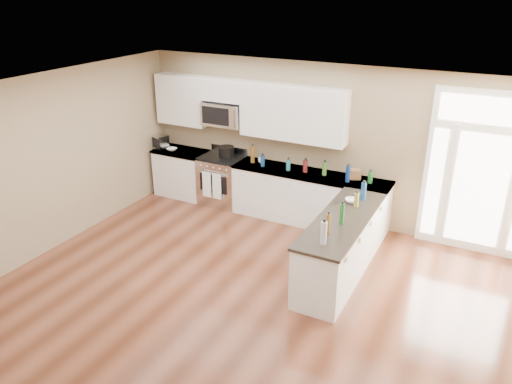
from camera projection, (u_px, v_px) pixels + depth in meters
ground at (205, 345)px, 6.01m from camera, size 8.00×8.00×0.00m
room_shell at (199, 218)px, 5.34m from camera, size 8.00×8.00×8.00m
back_cabinet_left at (183, 174)px, 10.06m from camera, size 1.10×0.66×0.94m
back_cabinet_right at (309, 199)px, 8.92m from camera, size 2.85×0.66×0.94m
peninsula_cabinet at (341, 249)px, 7.28m from camera, size 0.69×2.32×0.94m
upper_cabinet_left at (183, 100)px, 9.60m from camera, size 1.04×0.33×0.95m
upper_cabinet_right at (293, 113)px, 8.62m from camera, size 1.94×0.33×0.95m
upper_cabinet_short at (224, 90)px, 9.10m from camera, size 0.82×0.33×0.40m
microwave at (224, 114)px, 9.24m from camera, size 0.78×0.41×0.42m
entry_door at (482, 174)px, 7.65m from camera, size 1.70×0.10×2.60m
kitchen_range at (222, 180)px, 9.66m from camera, size 0.80×0.71×1.08m
stockpot at (226, 151)px, 9.43m from camera, size 0.30×0.30×0.22m
toaster_oven at (160, 141)px, 9.96m from camera, size 0.38×0.34×0.27m
cardboard_box at (355, 174)px, 8.44m from camera, size 0.24×0.21×0.17m
bowl_left at (172, 149)px, 9.86m from camera, size 0.19×0.19×0.05m
bowl_peninsula at (351, 201)px, 7.56m from camera, size 0.25×0.25×0.06m
cup_counter at (261, 160)px, 9.19m from camera, size 0.15×0.15×0.09m
counter_bottles at (319, 183)px, 7.94m from camera, size 2.37×2.40×0.32m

